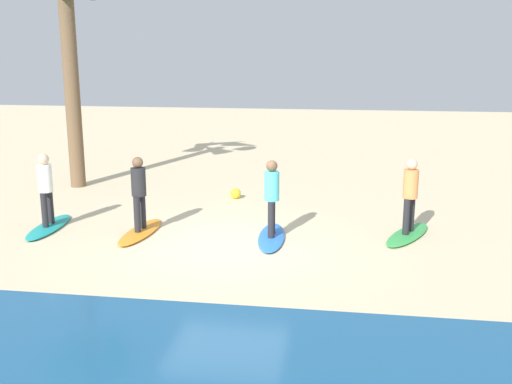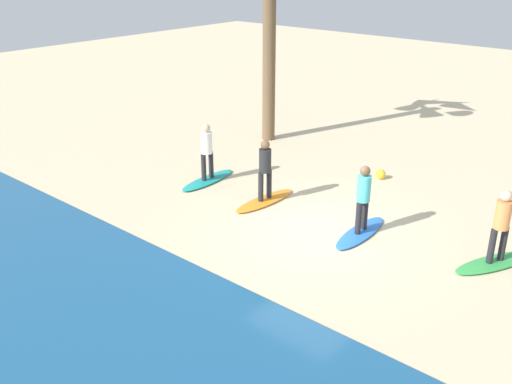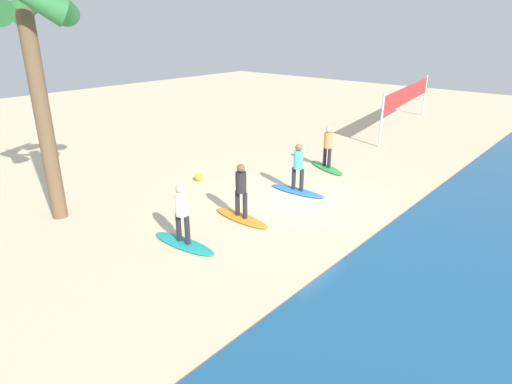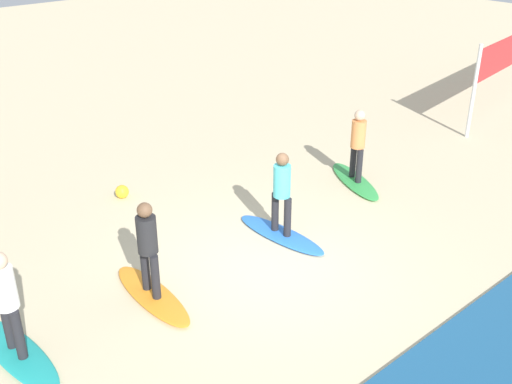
{
  "view_description": "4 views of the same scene",
  "coord_description": "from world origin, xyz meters",
  "px_view_note": "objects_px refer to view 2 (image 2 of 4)",
  "views": [
    {
      "loc": [
        -2.4,
        11.63,
        3.97
      ],
      "look_at": [
        -0.66,
        0.26,
        1.25
      ],
      "focal_mm": 42.07,
      "sensor_mm": 36.0,
      "label": 1
    },
    {
      "loc": [
        -7.02,
        10.31,
        6.31
      ],
      "look_at": [
        1.24,
        0.73,
        0.94
      ],
      "focal_mm": 40.81,
      "sensor_mm": 36.0,
      "label": 2
    },
    {
      "loc": [
        10.79,
        7.52,
        5.5
      ],
      "look_at": [
        1.43,
        -0.53,
        0.7
      ],
      "focal_mm": 30.57,
      "sensor_mm": 36.0,
      "label": 3
    },
    {
      "loc": [
        6.18,
        6.69,
        5.94
      ],
      "look_at": [
        -0.75,
        -1.21,
        0.77
      ],
      "focal_mm": 42.88,
      "sensor_mm": 36.0,
      "label": 4
    }
  ],
  "objects_px": {
    "surfboard_teal": "(208,180)",
    "surfer_green": "(502,221)",
    "surfboard_blue": "(360,233)",
    "surfer_teal": "(207,148)",
    "surfer_orange": "(265,166)",
    "surfer_blue": "(363,194)",
    "surfboard_green": "(494,263)",
    "surfboard_orange": "(265,201)",
    "beach_ball": "(381,174)"
  },
  "relations": [
    {
      "from": "surfer_green",
      "to": "surfer_blue",
      "type": "height_order",
      "value": "same"
    },
    {
      "from": "surfboard_orange",
      "to": "surfer_orange",
      "type": "distance_m",
      "value": 0.99
    },
    {
      "from": "surfboard_orange",
      "to": "surfer_orange",
      "type": "xyz_separation_m",
      "value": [
        0.0,
        0.0,
        0.99
      ]
    },
    {
      "from": "surfboard_green",
      "to": "surfboard_orange",
      "type": "relative_size",
      "value": 1.0
    },
    {
      "from": "surfboard_green",
      "to": "surfer_blue",
      "type": "xyz_separation_m",
      "value": [
        2.92,
        0.65,
        0.99
      ]
    },
    {
      "from": "surfboard_orange",
      "to": "surfer_teal",
      "type": "distance_m",
      "value": 2.42
    },
    {
      "from": "surfboard_green",
      "to": "surfboard_teal",
      "type": "bearing_deg",
      "value": -60.91
    },
    {
      "from": "surfboard_green",
      "to": "surfer_blue",
      "type": "relative_size",
      "value": 1.28
    },
    {
      "from": "surfboard_green",
      "to": "surfboard_teal",
      "type": "relative_size",
      "value": 1.0
    },
    {
      "from": "surfboard_blue",
      "to": "surfer_blue",
      "type": "relative_size",
      "value": 1.28
    },
    {
      "from": "surfboard_green",
      "to": "beach_ball",
      "type": "distance_m",
      "value": 5.19
    },
    {
      "from": "surfer_blue",
      "to": "surfboard_orange",
      "type": "xyz_separation_m",
      "value": [
        2.92,
        0.04,
        -0.99
      ]
    },
    {
      "from": "surfer_teal",
      "to": "surfboard_orange",
      "type": "bearing_deg",
      "value": 178.67
    },
    {
      "from": "beach_ball",
      "to": "surfboard_orange",
      "type": "bearing_deg",
      "value": 67.0
    },
    {
      "from": "surfer_green",
      "to": "surfboard_teal",
      "type": "height_order",
      "value": "surfer_green"
    },
    {
      "from": "surfer_green",
      "to": "surfboard_teal",
      "type": "relative_size",
      "value": 0.78
    },
    {
      "from": "surfboard_blue",
      "to": "surfboard_orange",
      "type": "relative_size",
      "value": 1.0
    },
    {
      "from": "surfer_blue",
      "to": "surfer_orange",
      "type": "bearing_deg",
      "value": 0.79
    },
    {
      "from": "surfboard_blue",
      "to": "surfer_orange",
      "type": "distance_m",
      "value": 3.09
    },
    {
      "from": "surfer_blue",
      "to": "surfboard_teal",
      "type": "distance_m",
      "value": 5.22
    },
    {
      "from": "surfer_blue",
      "to": "surfboard_blue",
      "type": "bearing_deg",
      "value": -63.43
    },
    {
      "from": "surfboard_green",
      "to": "beach_ball",
      "type": "relative_size",
      "value": 7.17
    },
    {
      "from": "surfer_teal",
      "to": "beach_ball",
      "type": "height_order",
      "value": "surfer_teal"
    },
    {
      "from": "surfboard_green",
      "to": "surfer_green",
      "type": "bearing_deg",
      "value": 24.57
    },
    {
      "from": "surfboard_green",
      "to": "surfboard_orange",
      "type": "xyz_separation_m",
      "value": [
        5.85,
        0.69,
        0.0
      ]
    },
    {
      "from": "surfer_blue",
      "to": "surfboard_green",
      "type": "bearing_deg",
      "value": -167.51
    },
    {
      "from": "surfboard_green",
      "to": "surfer_teal",
      "type": "bearing_deg",
      "value": -60.91
    },
    {
      "from": "surfboard_blue",
      "to": "surfer_blue",
      "type": "height_order",
      "value": "surfer_blue"
    },
    {
      "from": "surfboard_orange",
      "to": "surfer_orange",
      "type": "height_order",
      "value": "surfer_orange"
    },
    {
      "from": "surfboard_green",
      "to": "surfer_green",
      "type": "xyz_separation_m",
      "value": [
        0.0,
        0.0,
        0.99
      ]
    },
    {
      "from": "surfboard_blue",
      "to": "surfer_teal",
      "type": "height_order",
      "value": "surfer_teal"
    },
    {
      "from": "surfer_green",
      "to": "beach_ball",
      "type": "xyz_separation_m",
      "value": [
        4.36,
        -2.82,
        -0.89
      ]
    },
    {
      "from": "surfboard_teal",
      "to": "surfer_green",
      "type": "bearing_deg",
      "value": 90.51
    },
    {
      "from": "surfer_teal",
      "to": "surfboard_teal",
      "type": "bearing_deg",
      "value": -90.0
    },
    {
      "from": "surfer_orange",
      "to": "surfer_teal",
      "type": "distance_m",
      "value": 2.2
    },
    {
      "from": "surfboard_green",
      "to": "surfboard_orange",
      "type": "height_order",
      "value": "same"
    },
    {
      "from": "surfer_blue",
      "to": "surfer_teal",
      "type": "bearing_deg",
      "value": -0.12
    },
    {
      "from": "surfboard_orange",
      "to": "surfboard_blue",
      "type": "bearing_deg",
      "value": 93.71
    },
    {
      "from": "surfboard_teal",
      "to": "beach_ball",
      "type": "bearing_deg",
      "value": 129.1
    },
    {
      "from": "surfer_green",
      "to": "surfboard_blue",
      "type": "xyz_separation_m",
      "value": [
        2.92,
        0.65,
        -0.99
      ]
    },
    {
      "from": "surfboard_green",
      "to": "surfboard_blue",
      "type": "bearing_deg",
      "value": -52.94
    },
    {
      "from": "surfboard_blue",
      "to": "surfer_green",
      "type": "bearing_deg",
      "value": 98.92
    },
    {
      "from": "surfboard_orange",
      "to": "surfer_teal",
      "type": "height_order",
      "value": "surfer_teal"
    },
    {
      "from": "surfer_green",
      "to": "surfer_orange",
      "type": "bearing_deg",
      "value": 6.71
    },
    {
      "from": "surfboard_teal",
      "to": "surfboard_blue",
      "type": "bearing_deg",
      "value": 85.87
    },
    {
      "from": "surfboard_teal",
      "to": "surfer_orange",
      "type": "bearing_deg",
      "value": 84.66
    },
    {
      "from": "surfboard_teal",
      "to": "surfer_blue",
      "type": "bearing_deg",
      "value": 85.87
    },
    {
      "from": "surfboard_green",
      "to": "surfer_green",
      "type": "relative_size",
      "value": 1.28
    },
    {
      "from": "surfer_blue",
      "to": "surfer_orange",
      "type": "xyz_separation_m",
      "value": [
        2.92,
        0.04,
        0.0
      ]
    },
    {
      "from": "surfer_orange",
      "to": "beach_ball",
      "type": "relative_size",
      "value": 5.6
    }
  ]
}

